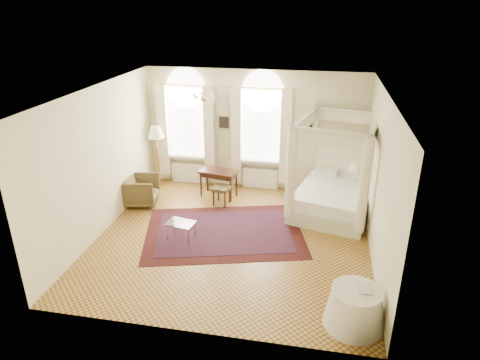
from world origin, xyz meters
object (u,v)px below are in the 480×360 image
(floor_lamp, at_px, (156,135))
(canopy_bed, at_px, (334,193))
(stool, at_px, (222,190))
(coffee_table, at_px, (181,224))
(side_table, at_px, (355,308))
(armchair, at_px, (141,190))
(nightstand, at_px, (351,187))
(writing_desk, at_px, (219,174))

(floor_lamp, bearing_deg, canopy_bed, -10.22)
(stool, height_order, coffee_table, stool)
(canopy_bed, relative_size, stool, 5.21)
(coffee_table, xyz_separation_m, side_table, (3.65, -2.08, -0.04))
(side_table, bearing_deg, canopy_bed, 94.51)
(armchair, bearing_deg, stool, -89.21)
(floor_lamp, bearing_deg, coffee_table, -60.83)
(nightstand, relative_size, coffee_table, 0.89)
(armchair, relative_size, coffee_table, 1.24)
(writing_desk, relative_size, side_table, 1.07)
(stool, xyz_separation_m, floor_lamp, (-2.06, 0.92, 1.08))
(stool, bearing_deg, coffee_table, -104.24)
(armchair, bearing_deg, coffee_table, -143.70)
(stool, xyz_separation_m, armchair, (-2.06, -0.38, -0.03))
(writing_desk, height_order, armchair, armchair)
(stool, bearing_deg, floor_lamp, 155.92)
(coffee_table, distance_m, side_table, 4.20)
(nightstand, distance_m, armchair, 5.58)
(canopy_bed, xyz_separation_m, coffee_table, (-3.34, -1.94, -0.17))
(canopy_bed, xyz_separation_m, nightstand, (0.48, 1.00, -0.25))
(nightstand, relative_size, writing_desk, 0.56)
(canopy_bed, bearing_deg, nightstand, 64.17)
(canopy_bed, relative_size, writing_desk, 2.40)
(writing_desk, distance_m, stool, 0.55)
(nightstand, xyz_separation_m, side_table, (-0.17, -5.02, 0.04))
(writing_desk, xyz_separation_m, armchair, (-1.88, -0.85, -0.26))
(armchair, distance_m, side_table, 6.35)
(writing_desk, relative_size, floor_lamp, 0.62)
(armchair, xyz_separation_m, side_table, (5.23, -3.60, -0.05))
(writing_desk, distance_m, coffee_table, 2.40)
(canopy_bed, distance_m, side_table, 4.04)
(nightstand, height_order, stool, nightstand)
(canopy_bed, relative_size, nightstand, 4.30)
(coffee_table, relative_size, floor_lamp, 0.39)
(nightstand, relative_size, side_table, 0.60)
(nightstand, bearing_deg, side_table, -91.91)
(nightstand, distance_m, floor_lamp, 5.53)
(side_table, bearing_deg, floor_lamp, 136.84)
(canopy_bed, relative_size, coffee_table, 3.80)
(nightstand, distance_m, side_table, 5.03)
(writing_desk, bearing_deg, canopy_bed, -8.00)
(nightstand, distance_m, writing_desk, 3.59)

